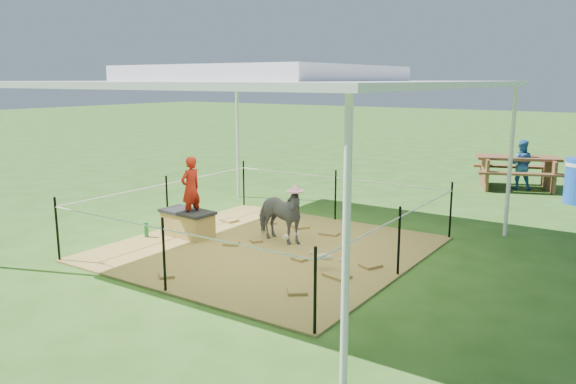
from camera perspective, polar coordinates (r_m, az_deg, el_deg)
The scene contains 13 objects.
ground at distance 9.14m, azimuth -2.10°, elevation -5.85°, with size 90.00×90.00×0.00m, color #2D5919.
hay_patch at distance 9.14m, azimuth -2.10°, elevation -5.76°, with size 4.60×4.60×0.03m, color brown.
canopy_tent at distance 8.73m, azimuth -2.23°, elevation 11.28°, with size 6.30×6.30×2.90m.
rope_fence at distance 8.97m, azimuth -2.13°, elevation -1.92°, with size 4.54×4.54×1.00m.
straw_bale at distance 9.90m, azimuth -10.15°, elevation -3.27°, with size 0.91×0.46×0.41m, color olive.
dark_cloth at distance 9.85m, azimuth -10.20°, elevation -1.99°, with size 0.97×0.51×0.05m, color black.
woman at distance 9.67m, azimuth -9.88°, elevation 0.94°, with size 0.40×0.26×1.09m, color #AD1C10.
green_bottle at distance 10.01m, azimuth -14.20°, elevation -3.74°, with size 0.07×0.07×0.25m, color #1A7934.
pony at distance 9.33m, azimuth -0.99°, elevation -2.33°, with size 0.50×1.10×0.93m, color #4F5055.
pink_hat at distance 9.22m, azimuth -1.00°, elevation 0.89°, with size 0.29×0.29×0.13m, color pink.
foal at distance 8.06m, azimuth 3.80°, elevation -6.42°, with size 0.78×0.43×0.43m, color beige, non-canonical shape.
picnic_table_near at distance 15.22m, azimuth 22.19°, elevation 1.85°, with size 1.96×1.41×0.82m, color brown.
distant_person at distance 15.14m, azimuth 22.55°, elevation 2.59°, with size 0.60×0.47×1.24m, color #3071B5.
Camera 1 is at (5.13, -7.07, 2.71)m, focal length 35.00 mm.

